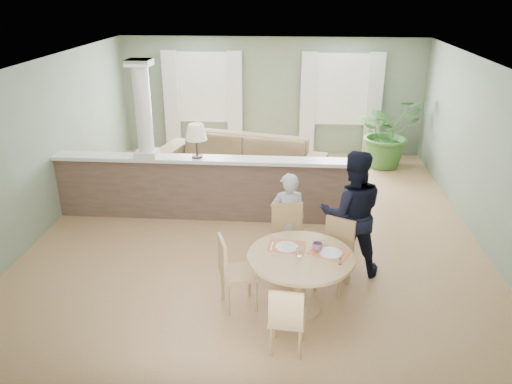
# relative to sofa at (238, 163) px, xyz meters

# --- Properties ---
(ground) EXTENTS (8.00, 8.00, 0.00)m
(ground) POSITION_rel_sofa_xyz_m (0.54, -1.72, -0.49)
(ground) COLOR tan
(ground) RESTS_ON ground
(room_shell) EXTENTS (7.02, 8.02, 2.71)m
(room_shell) POSITION_rel_sofa_xyz_m (0.51, -1.10, 1.32)
(room_shell) COLOR gray
(room_shell) RESTS_ON ground
(pony_wall) EXTENTS (5.32, 0.38, 2.70)m
(pony_wall) POSITION_rel_sofa_xyz_m (-0.45, -1.52, 0.22)
(pony_wall) COLOR brown
(pony_wall) RESTS_ON ground
(sofa) EXTENTS (3.58, 2.08, 0.98)m
(sofa) POSITION_rel_sofa_xyz_m (0.00, 0.00, 0.00)
(sofa) COLOR olive
(sofa) RESTS_ON ground
(houseplant) EXTENTS (1.85, 1.79, 1.57)m
(houseplant) POSITION_rel_sofa_xyz_m (3.13, 1.48, 0.30)
(houseplant) COLOR #36692A
(houseplant) RESTS_ON ground
(dining_table) EXTENTS (1.29, 1.29, 0.88)m
(dining_table) POSITION_rel_sofa_xyz_m (1.22, -4.06, 0.13)
(dining_table) COLOR tan
(dining_table) RESTS_ON ground
(chair_far_boy) EXTENTS (0.49, 0.49, 1.00)m
(chair_far_boy) POSITION_rel_sofa_xyz_m (1.04, -3.15, 0.06)
(chair_far_boy) COLOR tan
(chair_far_boy) RESTS_ON ground
(chair_far_man) EXTENTS (0.57, 0.57, 0.94)m
(chair_far_man) POSITION_rel_sofa_xyz_m (1.68, -3.46, 0.03)
(chair_far_man) COLOR tan
(chair_far_man) RESTS_ON ground
(chair_near) EXTENTS (0.42, 0.42, 0.86)m
(chair_near) POSITION_rel_sofa_xyz_m (1.06, -4.88, -0.02)
(chair_near) COLOR tan
(chair_near) RESTS_ON ground
(chair_side) EXTENTS (0.55, 0.55, 0.96)m
(chair_side) POSITION_rel_sofa_xyz_m (0.38, -4.06, 0.04)
(chair_side) COLOR tan
(chair_side) RESTS_ON ground
(child_person) EXTENTS (0.57, 0.43, 1.40)m
(child_person) POSITION_rel_sofa_xyz_m (1.03, -2.94, 0.21)
(child_person) COLOR #A1A0A6
(child_person) RESTS_ON ground
(man_person) EXTENTS (0.90, 0.72, 1.79)m
(man_person) POSITION_rel_sofa_xyz_m (1.90, -3.09, 0.41)
(man_person) COLOR black
(man_person) RESTS_ON ground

